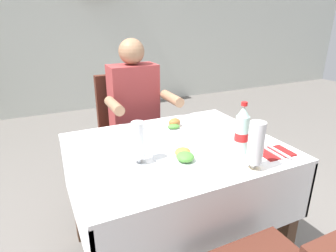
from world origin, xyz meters
TOP-DOWN VIEW (x-y plane):
  - back_wall at (0.00, 3.50)m, footprint 11.00×0.12m
  - main_dining_table at (-0.09, 0.14)m, footprint 1.12×0.90m
  - chair_far_diner_seat at (-0.09, 0.98)m, footprint 0.44×0.50m
  - seated_diner_far at (-0.05, 0.87)m, footprint 0.50×0.46m
  - plate_near_camera at (-0.13, -0.02)m, footprint 0.26×0.26m
  - plate_far_diner at (-0.01, 0.37)m, footprint 0.25×0.25m
  - beer_glass_left at (-0.34, 0.04)m, footprint 0.07×0.07m
  - beer_glass_middle at (0.12, -0.24)m, footprint 0.07×0.07m
  - cola_bottle_primary at (0.18, -0.07)m, footprint 0.07×0.07m
  - napkin_cutlery_set at (0.33, -0.16)m, footprint 0.18×0.19m

SIDE VIEW (x-z plane):
  - chair_far_diner_seat at x=-0.09m, z-range 0.07..1.04m
  - main_dining_table at x=-0.09m, z-range 0.20..0.95m
  - seated_diner_far at x=-0.05m, z-range 0.08..1.34m
  - napkin_cutlery_set at x=0.33m, z-range 0.75..0.76m
  - plate_far_diner at x=-0.01m, z-range 0.73..0.80m
  - plate_near_camera at x=-0.13m, z-range 0.74..0.79m
  - beer_glass_left at x=-0.34m, z-range 0.75..0.96m
  - cola_bottle_primary at x=0.18m, z-range 0.73..1.00m
  - beer_glass_middle at x=0.12m, z-range 0.75..0.98m
  - back_wall at x=0.00m, z-range 0.00..2.77m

